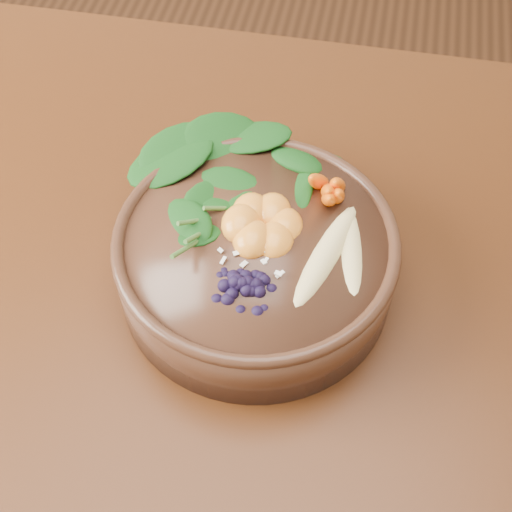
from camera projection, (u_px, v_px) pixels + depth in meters
ground at (220, 485)px, 1.43m from camera, size 4.00×4.00×0.00m
dining_table at (199, 307)px, 0.91m from camera, size 1.60×0.90×0.75m
stoneware_bowl at (256, 261)px, 0.79m from camera, size 0.32×0.32×0.08m
kale_heap at (229, 173)px, 0.78m from camera, size 0.21×0.19×0.05m
carrot_cluster at (325, 165)px, 0.76m from camera, size 0.07×0.07×0.08m
banana_halves at (340, 243)px, 0.73m from camera, size 0.09×0.17×0.03m
mandarin_cluster at (262, 215)px, 0.75m from camera, size 0.09×0.10×0.03m
blueberry_pile at (243, 274)px, 0.70m from camera, size 0.15×0.11×0.04m
coconut_flakes at (253, 252)px, 0.74m from camera, size 0.10×0.08×0.01m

